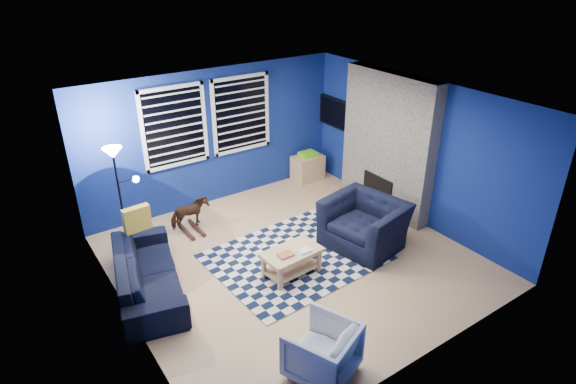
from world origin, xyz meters
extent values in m
plane|color=tan|center=(0.00, 0.00, 0.00)|extent=(5.00, 5.00, 0.00)
plane|color=white|center=(0.00, 0.00, 2.50)|extent=(5.00, 5.00, 0.00)
plane|color=navy|center=(0.00, 2.50, 1.25)|extent=(5.00, 0.00, 5.00)
plane|color=navy|center=(-2.50, 0.00, 1.25)|extent=(0.00, 5.00, 5.00)
plane|color=navy|center=(2.50, 0.00, 1.25)|extent=(0.00, 5.00, 5.00)
cube|color=gray|center=(2.37, 0.50, 1.25)|extent=(0.26, 2.00, 2.50)
cube|color=black|center=(2.23, 0.50, 0.35)|extent=(0.04, 0.70, 0.60)
cube|color=gray|center=(2.10, 0.50, 0.04)|extent=(0.50, 1.20, 0.08)
cube|color=black|center=(-0.75, 2.48, 1.60)|extent=(1.05, 0.02, 1.30)
cube|color=white|center=(-0.75, 2.47, 2.28)|extent=(1.17, 0.05, 0.06)
cube|color=white|center=(-0.75, 2.47, 0.92)|extent=(1.17, 0.05, 0.06)
cube|color=black|center=(0.55, 2.48, 1.60)|extent=(1.05, 0.02, 1.30)
cube|color=white|center=(0.55, 2.47, 2.28)|extent=(1.17, 0.05, 0.06)
cube|color=white|center=(0.55, 2.47, 0.92)|extent=(1.17, 0.05, 0.06)
cube|color=black|center=(2.45, 2.00, 1.40)|extent=(0.06, 1.00, 0.58)
cube|color=black|center=(2.42, 2.00, 1.40)|extent=(0.01, 0.92, 0.50)
cube|color=black|center=(0.06, 0.02, 0.01)|extent=(2.60, 2.13, 0.02)
imported|color=black|center=(-2.10, 0.52, 0.30)|extent=(2.19, 1.26, 0.60)
imported|color=black|center=(1.18, -0.29, 0.39)|extent=(1.38, 1.27, 0.78)
imported|color=gray|center=(-1.02, -2.02, 0.32)|extent=(0.92, 0.93, 0.65)
imported|color=#432915|center=(-0.95, 1.67, 0.34)|extent=(0.32, 0.65, 0.54)
cube|color=tan|center=(-0.24, -0.31, 0.38)|extent=(0.89, 0.56, 0.06)
cube|color=tan|center=(-0.24, -0.31, 0.11)|extent=(0.81, 0.47, 0.03)
cube|color=#A55C2F|center=(-0.38, -0.35, 0.43)|extent=(0.23, 0.18, 0.03)
cube|color=silver|center=(-0.10, -0.42, 0.42)|extent=(0.19, 0.14, 0.03)
cube|color=tan|center=(-0.60, -0.50, 0.18)|extent=(0.06, 0.06, 0.34)
cube|color=tan|center=(0.12, -0.50, 0.18)|extent=(0.06, 0.06, 0.34)
cube|color=tan|center=(-0.60, -0.12, 0.18)|extent=(0.06, 0.06, 0.34)
cube|color=tan|center=(0.12, -0.12, 0.18)|extent=(0.06, 0.06, 0.34)
cube|color=tan|center=(1.94, 2.25, 0.26)|extent=(0.63, 0.42, 0.52)
cube|color=black|center=(1.94, 2.25, 0.26)|extent=(0.54, 0.38, 0.41)
cube|color=#75D919|center=(1.94, 2.25, 0.56)|extent=(0.34, 0.27, 0.09)
cylinder|color=black|center=(-1.98, 1.83, 0.01)|extent=(0.21, 0.21, 0.03)
cylinder|color=black|center=(-1.98, 1.83, 0.80)|extent=(0.03, 0.03, 1.58)
cone|color=white|center=(-1.98, 1.83, 1.62)|extent=(0.28, 0.28, 0.16)
sphere|color=white|center=(-1.71, 1.78, 1.14)|extent=(0.11, 0.11, 0.11)
cube|color=gold|center=(-1.95, 1.19, 0.79)|extent=(0.40, 0.15, 0.38)
camera|label=1|loc=(-3.57, -5.07, 4.27)|focal=30.00mm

